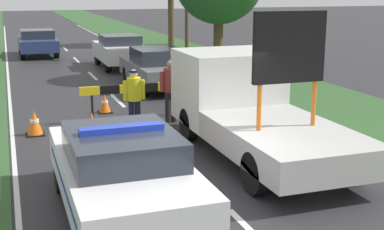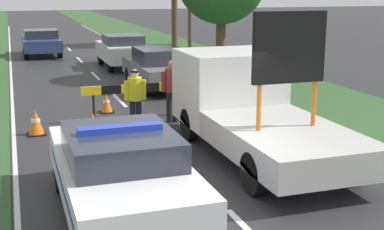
{
  "view_description": "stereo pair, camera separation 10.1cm",
  "coord_description": "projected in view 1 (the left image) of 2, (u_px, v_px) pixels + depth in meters",
  "views": [
    {
      "loc": [
        -3.36,
        -8.28,
        3.69
      ],
      "look_at": [
        0.16,
        1.85,
        1.1
      ],
      "focal_mm": 50.0,
      "sensor_mm": 36.0,
      "label": 1
    },
    {
      "loc": [
        -3.27,
        -8.31,
        3.69
      ],
      "look_at": [
        0.16,
        1.85,
        1.1
      ],
      "focal_mm": 50.0,
      "sensor_mm": 36.0,
      "label": 2
    }
  ],
  "objects": [
    {
      "name": "queued_car_van_white",
      "position": [
        120.0,
        50.0,
        24.85
      ],
      "size": [
        1.9,
        4.18,
        1.51
      ],
      "rotation": [
        0.0,
        0.0,
        3.14
      ],
      "color": "silver",
      "rests_on": "ground"
    },
    {
      "name": "work_truck",
      "position": [
        247.0,
        104.0,
        12.21
      ],
      "size": [
        2.28,
        5.94,
        3.24
      ],
      "rotation": [
        0.0,
        0.0,
        3.11
      ],
      "color": "white",
      "rests_on": "ground"
    },
    {
      "name": "grass_verge_right",
      "position": [
        183.0,
        54.0,
        29.79
      ],
      "size": [
        4.89,
        120.0,
        0.03
      ],
      "color": "#2D5128",
      "rests_on": "ground"
    },
    {
      "name": "lane_markings",
      "position": [
        87.0,
        70.0,
        24.04
      ],
      "size": [
        6.88,
        58.95,
        0.01
      ],
      "color": "silver",
      "rests_on": "ground"
    },
    {
      "name": "traffic_cone_behind_barrier",
      "position": [
        35.0,
        123.0,
        13.55
      ],
      "size": [
        0.46,
        0.46,
        0.64
      ],
      "color": "black",
      "rests_on": "ground"
    },
    {
      "name": "traffic_cone_near_police",
      "position": [
        105.0,
        103.0,
        15.97
      ],
      "size": [
        0.41,
        0.41,
        0.57
      ],
      "color": "black",
      "rests_on": "ground"
    },
    {
      "name": "traffic_cone_lane_edge",
      "position": [
        97.0,
        147.0,
        11.5
      ],
      "size": [
        0.46,
        0.46,
        0.63
      ],
      "color": "black",
      "rests_on": "ground"
    },
    {
      "name": "police_car",
      "position": [
        121.0,
        171.0,
        8.68
      ],
      "size": [
        1.91,
        4.65,
        1.56
      ],
      "rotation": [
        0.0,
        0.0,
        -0.07
      ],
      "color": "white",
      "rests_on": "ground"
    },
    {
      "name": "road_barrier",
      "position": [
        139.0,
        90.0,
        15.08
      ],
      "size": [
        3.32,
        0.08,
        1.01
      ],
      "rotation": [
        0.0,
        0.0,
        0.13
      ],
      "color": "black",
      "rests_on": "ground"
    },
    {
      "name": "queued_car_hatch_blue",
      "position": [
        38.0,
        42.0,
        28.95
      ],
      "size": [
        1.94,
        4.22,
        1.42
      ],
      "rotation": [
        0.0,
        0.0,
        3.14
      ],
      "color": "navy",
      "rests_on": "ground"
    },
    {
      "name": "police_officer",
      "position": [
        134.0,
        94.0,
        13.84
      ],
      "size": [
        0.58,
        0.37,
        1.61
      ],
      "rotation": [
        0.0,
        0.0,
        3.06
      ],
      "color": "#191E38",
      "rests_on": "ground"
    },
    {
      "name": "ground_plane",
      "position": [
        218.0,
        198.0,
        9.54
      ],
      "size": [
        160.0,
        160.0,
        0.0
      ],
      "primitive_type": "plane",
      "color": "#28282B"
    },
    {
      "name": "traffic_cone_near_truck",
      "position": [
        175.0,
        148.0,
        11.34
      ],
      "size": [
        0.52,
        0.52,
        0.72
      ],
      "color": "black",
      "rests_on": "ground"
    },
    {
      "name": "pedestrian_civilian",
      "position": [
        171.0,
        86.0,
        14.69
      ],
      "size": [
        0.62,
        0.4,
        1.73
      ],
      "rotation": [
        0.0,
        0.0,
        0.06
      ],
      "color": "#232326",
      "rests_on": "ground"
    },
    {
      "name": "traffic_cone_centre_front",
      "position": [
        92.0,
        126.0,
        13.16
      ],
      "size": [
        0.5,
        0.5,
        0.69
      ],
      "color": "black",
      "rests_on": "ground"
    },
    {
      "name": "queued_car_suv_grey",
      "position": [
        157.0,
        68.0,
        19.74
      ],
      "size": [
        1.9,
        4.48,
        1.49
      ],
      "rotation": [
        0.0,
        0.0,
        3.14
      ],
      "color": "slate",
      "rests_on": "ground"
    }
  ]
}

